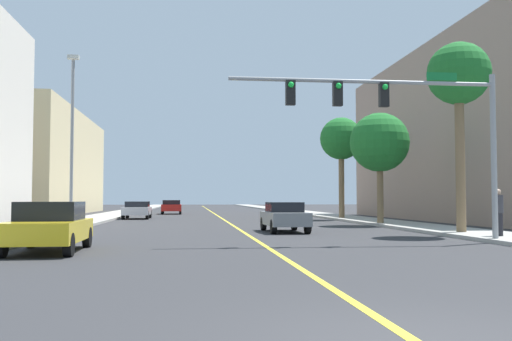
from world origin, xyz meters
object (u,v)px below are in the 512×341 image
at_px(palm_far, 341,140).
at_px(car_gray, 284,216).
at_px(street_lamp, 72,132).
at_px(palm_mid, 380,143).
at_px(palm_near, 459,78).
at_px(pedestrian, 498,212).
at_px(traffic_signal_mast, 404,112).
at_px(car_silver, 137,210).
at_px(car_red, 171,207).
at_px(car_yellow, 49,226).

distance_m(palm_far, car_gray, 16.64).
distance_m(street_lamp, palm_mid, 16.93).
bearing_deg(palm_near, palm_far, 91.09).
height_order(palm_mid, pedestrian, palm_mid).
bearing_deg(palm_mid, palm_near, -86.99).
distance_m(traffic_signal_mast, palm_far, 21.76).
height_order(traffic_signal_mast, street_lamp, street_lamp).
height_order(car_gray, car_silver, car_gray).
bearing_deg(car_red, palm_near, -70.15).
distance_m(palm_mid, car_yellow, 21.08).
relative_size(traffic_signal_mast, car_red, 2.24).
bearing_deg(car_yellow, car_silver, -91.15).
bearing_deg(car_gray, street_lamp, 162.28).
relative_size(palm_near, car_yellow, 1.96).
relative_size(car_yellow, car_silver, 1.03).
bearing_deg(car_silver, palm_mid, 140.26).
height_order(palm_mid, palm_far, palm_far).
distance_m(palm_mid, pedestrian, 12.05).
height_order(traffic_signal_mast, pedestrian, traffic_signal_mast).
height_order(car_gray, car_red, car_red).
xyz_separation_m(car_gray, car_silver, (-8.36, 17.89, -0.01)).
distance_m(car_red, pedestrian, 39.16).
height_order(palm_near, car_red, palm_near).
distance_m(traffic_signal_mast, street_lamp, 16.64).
height_order(palm_mid, car_yellow, palm_mid).
xyz_separation_m(traffic_signal_mast, car_yellow, (-11.45, -1.73, -3.80)).
height_order(street_lamp, car_silver, street_lamp).
xyz_separation_m(car_yellow, pedestrian, (15.52, 2.90, 0.28)).
bearing_deg(pedestrian, car_silver, 35.19).
relative_size(traffic_signal_mast, palm_near, 1.18).
relative_size(street_lamp, pedestrian, 4.88).
xyz_separation_m(palm_near, pedestrian, (0.13, -2.63, -5.66)).
bearing_deg(car_yellow, street_lamp, -82.33).
bearing_deg(palm_near, car_silver, 125.97).
bearing_deg(car_red, car_silver, -100.60).
xyz_separation_m(traffic_signal_mast, street_lamp, (-13.26, 10.05, 0.33)).
bearing_deg(car_yellow, palm_mid, -137.18).
bearing_deg(car_red, pedestrian, -71.36).
distance_m(palm_far, car_silver, 16.25).
relative_size(car_silver, pedestrian, 2.27).
distance_m(car_yellow, car_silver, 26.68).
bearing_deg(car_red, street_lamp, -99.40).
distance_m(palm_far, pedestrian, 20.81).
xyz_separation_m(street_lamp, palm_mid, (16.73, 2.57, -0.12)).
distance_m(palm_mid, palm_far, 8.87).
bearing_deg(pedestrian, palm_near, 5.00).
xyz_separation_m(traffic_signal_mast, car_silver, (-11.41, 24.95, -3.84)).
distance_m(palm_near, car_silver, 26.80).
bearing_deg(pedestrian, street_lamp, 65.02).
bearing_deg(traffic_signal_mast, street_lamp, 142.84).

